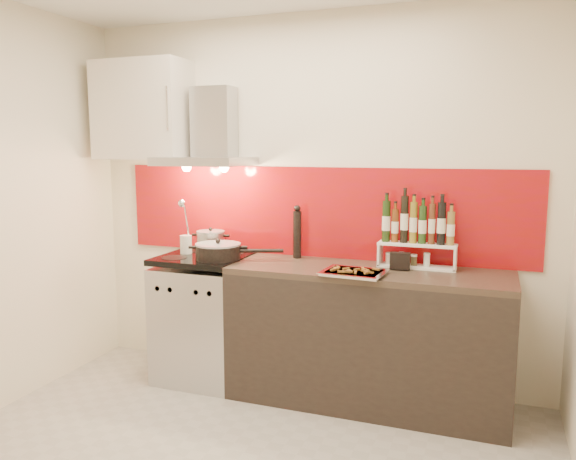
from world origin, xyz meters
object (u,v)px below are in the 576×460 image
at_px(stock_pot, 211,241).
at_px(baking_tray, 354,272).
at_px(range_stove, 205,319).
at_px(counter, 367,336).
at_px(saute_pan, 219,251).
at_px(pepper_mill, 297,232).

height_order(stock_pot, baking_tray, stock_pot).
bearing_deg(stock_pot, range_stove, -81.29).
xyz_separation_m(counter, stock_pot, (-1.23, 0.16, 0.54)).
distance_m(counter, baking_tray, 0.51).
xyz_separation_m(stock_pot, baking_tray, (1.17, -0.36, -0.07)).
relative_size(counter, stock_pot, 8.60).
height_order(saute_pan, baking_tray, saute_pan).
bearing_deg(saute_pan, counter, 4.45).
xyz_separation_m(pepper_mill, baking_tray, (0.51, -0.39, -0.17)).
xyz_separation_m(counter, saute_pan, (-1.03, -0.08, 0.52)).
distance_m(pepper_mill, baking_tray, 0.66).
distance_m(saute_pan, baking_tray, 0.99).
bearing_deg(stock_pot, baking_tray, -16.86).
height_order(range_stove, counter, range_stove).
xyz_separation_m(range_stove, counter, (1.20, 0.00, 0.01)).
height_order(stock_pot, pepper_mill, pepper_mill).
bearing_deg(range_stove, stock_pot, 98.71).
relative_size(stock_pot, baking_tray, 0.52).
height_order(range_stove, pepper_mill, pepper_mill).
xyz_separation_m(range_stove, pepper_mill, (0.64, 0.20, 0.64)).
height_order(counter, pepper_mill, pepper_mill).
relative_size(stock_pot, pepper_mill, 0.56).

